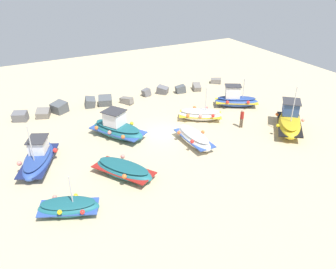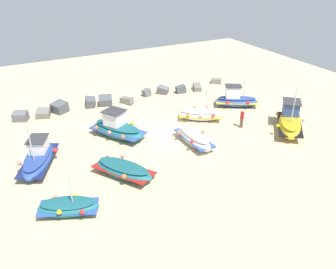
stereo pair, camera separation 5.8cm
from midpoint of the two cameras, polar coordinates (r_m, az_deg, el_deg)
ground_plane at (r=29.99m, az=-1.01°, el=0.28°), size 55.71×55.71×0.00m
fishing_boat_0 at (r=28.07m, az=4.29°, el=-0.58°), size 2.01×4.38×1.11m
fishing_boat_1 at (r=26.79m, az=-20.82°, el=-3.66°), size 3.74×5.31×3.74m
fishing_boat_2 at (r=31.91m, az=19.52°, el=2.07°), size 4.93×5.18×4.40m
fishing_boat_3 at (r=24.33m, az=-7.44°, el=-5.84°), size 3.98×4.84×1.02m
fishing_boat_4 at (r=35.70m, az=11.16°, el=5.73°), size 4.61×3.63×2.96m
fishing_boat_5 at (r=21.78m, az=-16.28°, el=-11.54°), size 3.94×2.78×2.74m
fishing_boat_6 at (r=32.34m, az=5.35°, el=3.34°), size 4.29×3.55×3.17m
fishing_boat_7 at (r=29.36m, az=-8.51°, el=1.05°), size 4.23×5.26×2.37m
person_walking at (r=31.17m, az=12.14°, el=2.81°), size 0.32×0.32×1.74m
breakwater_rocks at (r=36.16m, az=-9.72°, el=5.61°), size 23.79×2.67×1.31m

